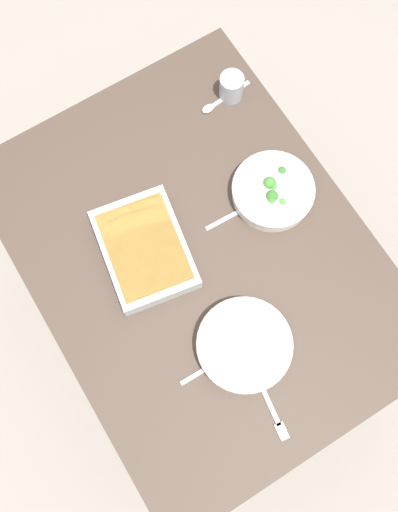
% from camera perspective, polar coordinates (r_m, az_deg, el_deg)
% --- Properties ---
extents(ground_plane, '(6.00, 6.00, 0.00)m').
position_cam_1_polar(ground_plane, '(2.31, 0.00, -5.02)').
color(ground_plane, '#9E9389').
extents(dining_table, '(1.20, 0.90, 0.74)m').
position_cam_1_polar(dining_table, '(1.67, 0.00, -0.84)').
color(dining_table, '#4C3D33').
rests_on(dining_table, ground_plane).
extents(stew_bowl, '(0.25, 0.25, 0.06)m').
position_cam_1_polar(stew_bowl, '(1.51, 4.53, -8.88)').
color(stew_bowl, white).
rests_on(stew_bowl, dining_table).
extents(broccoli_bowl, '(0.23, 0.23, 0.07)m').
position_cam_1_polar(broccoli_bowl, '(1.63, 7.39, 6.47)').
color(broccoli_bowl, white).
rests_on(broccoli_bowl, dining_table).
extents(baking_dish, '(0.33, 0.27, 0.06)m').
position_cam_1_polar(baking_dish, '(1.56, -5.46, 0.67)').
color(baking_dish, silver).
rests_on(baking_dish, dining_table).
extents(drink_cup, '(0.07, 0.07, 0.08)m').
position_cam_1_polar(drink_cup, '(1.76, 3.24, 16.45)').
color(drink_cup, '#B2BCC6').
rests_on(drink_cup, dining_table).
extents(spoon_by_stew, '(0.03, 0.18, 0.01)m').
position_cam_1_polar(spoon_by_stew, '(1.53, 1.91, -10.50)').
color(spoon_by_stew, silver).
rests_on(spoon_by_stew, dining_table).
extents(spoon_by_broccoli, '(0.03, 0.18, 0.01)m').
position_cam_1_polar(spoon_by_broccoli, '(1.63, 4.18, 4.54)').
color(spoon_by_broccoli, silver).
rests_on(spoon_by_broccoli, dining_table).
extents(spoon_spare, '(0.03, 0.18, 0.01)m').
position_cam_1_polar(spoon_spare, '(1.78, 2.04, 15.18)').
color(spoon_spare, silver).
rests_on(spoon_spare, dining_table).
extents(fork_on_table, '(0.18, 0.04, 0.01)m').
position_cam_1_polar(fork_on_table, '(1.54, 7.41, -15.18)').
color(fork_on_table, silver).
rests_on(fork_on_table, dining_table).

